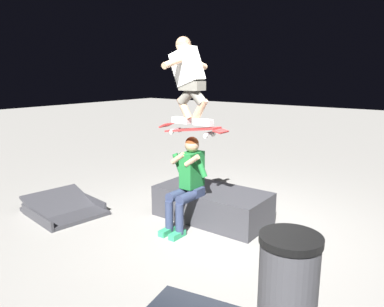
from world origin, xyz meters
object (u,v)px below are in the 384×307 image
(person_sitting_on_ledge, at_px, (187,179))
(kicker_ramp, at_px, (64,210))
(ledge_box_main, at_px, (212,204))
(skateboard, at_px, (192,130))
(skater_airborne, at_px, (189,77))
(trash_bin, at_px, (288,289))

(person_sitting_on_ledge, xyz_separation_m, kicker_ramp, (1.89, 0.72, -0.66))
(ledge_box_main, xyz_separation_m, person_sitting_on_ledge, (0.10, 0.47, 0.48))
(skateboard, height_order, kicker_ramp, skateboard)
(ledge_box_main, distance_m, skateboard, 1.28)
(ledge_box_main, distance_m, kicker_ramp, 2.32)
(kicker_ramp, bearing_deg, skateboard, -160.42)
(ledge_box_main, xyz_separation_m, kicker_ramp, (1.99, 1.19, -0.18))
(skater_airborne, bearing_deg, kicker_ramp, 20.12)
(skateboard, distance_m, trash_bin, 2.50)
(skater_airborne, relative_size, trash_bin, 1.21)
(ledge_box_main, height_order, trash_bin, trash_bin)
(person_sitting_on_ledge, bearing_deg, skateboard, 172.55)
(ledge_box_main, xyz_separation_m, skateboard, (0.01, 0.49, 1.19))
(trash_bin, bearing_deg, skateboard, -34.08)
(skater_airborne, distance_m, trash_bin, 2.87)
(ledge_box_main, relative_size, trash_bin, 1.81)
(skater_airborne, bearing_deg, skateboard, 179.72)
(skater_airborne, distance_m, kicker_ramp, 2.90)
(ledge_box_main, distance_m, person_sitting_on_ledge, 0.68)
(person_sitting_on_ledge, bearing_deg, kicker_ramp, 20.72)
(person_sitting_on_ledge, bearing_deg, ledge_box_main, -101.73)
(skateboard, bearing_deg, skater_airborne, -0.28)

